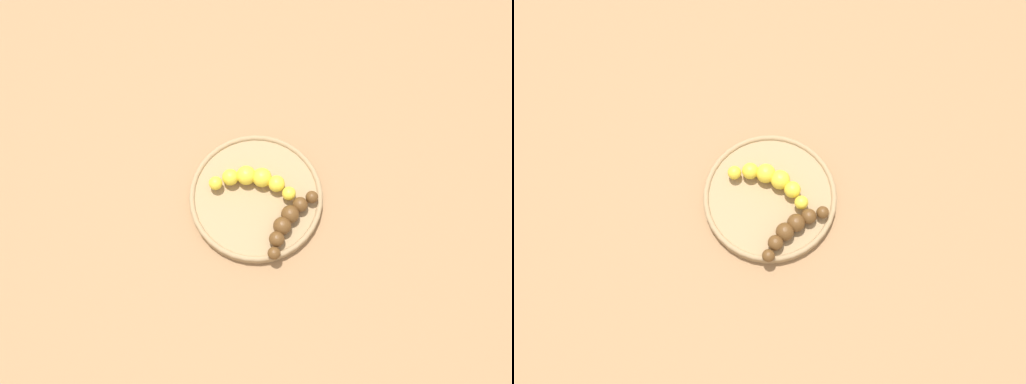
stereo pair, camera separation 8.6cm
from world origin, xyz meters
The scene contains 4 objects.
ground_plane centered at (0.00, 0.00, 0.00)m, with size 2.40×2.40×0.00m, color #936D47.
fruit_bowl centered at (0.00, 0.00, 0.01)m, with size 0.24×0.24×0.02m.
banana_overripe centered at (0.04, 0.06, 0.04)m, with size 0.13×0.07×0.03m.
banana_yellow centered at (-0.02, -0.01, 0.04)m, with size 0.05×0.15×0.03m.
Camera 2 is at (0.26, 0.13, 0.84)m, focal length 34.50 mm.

